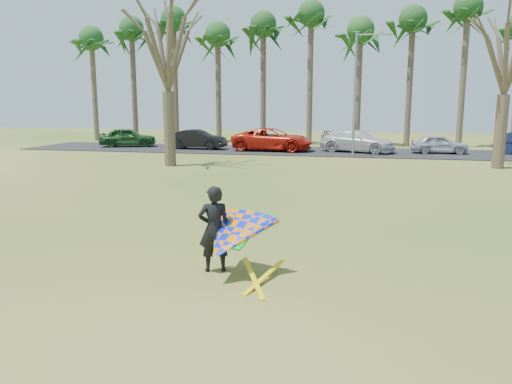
% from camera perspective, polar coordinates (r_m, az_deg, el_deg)
% --- Properties ---
extents(ground, '(100.00, 100.00, 0.00)m').
position_cam_1_polar(ground, '(12.50, -2.06, -6.58)').
color(ground, '#265312').
rests_on(ground, ground).
extents(parking_strip, '(46.00, 7.00, 0.06)m').
position_cam_1_polar(parking_strip, '(36.86, 8.02, 4.61)').
color(parking_strip, black).
rests_on(parking_strip, ground).
extents(palm_0, '(4.84, 4.84, 10.84)m').
position_cam_1_polar(palm_0, '(49.71, -18.29, 16.21)').
color(palm_0, brown).
rests_on(palm_0, ground).
extents(palm_1, '(4.84, 4.84, 11.54)m').
position_cam_1_polar(palm_1, '(47.90, -14.04, 17.47)').
color(palm_1, '#4B3A2D').
rests_on(palm_1, ground).
extents(palm_2, '(4.84, 4.84, 12.24)m').
position_cam_1_polar(palm_2, '(46.37, -9.41, 18.73)').
color(palm_2, '#48372B').
rests_on(palm_2, ground).
extents(palm_3, '(4.84, 4.84, 10.84)m').
position_cam_1_polar(palm_3, '(44.86, -4.40, 17.37)').
color(palm_3, '#48392B').
rests_on(palm_3, ground).
extents(palm_4, '(4.84, 4.84, 11.54)m').
position_cam_1_polar(palm_4, '(43.95, 0.85, 18.44)').
color(palm_4, '#4F412F').
rests_on(palm_4, ground).
extents(palm_5, '(4.84, 4.84, 12.24)m').
position_cam_1_polar(palm_5, '(43.41, 6.33, 19.39)').
color(palm_5, '#4D3C2E').
rests_on(palm_5, ground).
extents(palm_6, '(4.84, 4.84, 10.84)m').
position_cam_1_polar(palm_6, '(42.92, 11.86, 17.51)').
color(palm_6, brown).
rests_on(palm_6, ground).
extents(palm_7, '(4.84, 4.84, 11.54)m').
position_cam_1_polar(palm_7, '(43.10, 17.50, 18.15)').
color(palm_7, '#48392B').
rests_on(palm_7, ground).
extents(palm_8, '(4.84, 4.84, 12.24)m').
position_cam_1_polar(palm_8, '(43.65, 23.07, 18.61)').
color(palm_8, brown).
rests_on(palm_8, ground).
extents(bare_tree_left, '(6.60, 6.60, 9.70)m').
position_cam_1_polar(bare_tree_left, '(28.96, -10.17, 16.67)').
color(bare_tree_left, '#463A2A').
rests_on(bare_tree_left, ground).
extents(bare_tree_right, '(6.27, 6.27, 9.21)m').
position_cam_1_polar(bare_tree_right, '(30.49, 26.85, 14.77)').
color(bare_tree_right, '#4D3B2E').
rests_on(bare_tree_right, ground).
extents(streetlight, '(2.28, 0.18, 8.00)m').
position_cam_1_polar(streetlight, '(33.57, 11.51, 11.53)').
color(streetlight, gray).
rests_on(streetlight, ground).
extents(car_0, '(4.74, 3.15, 1.50)m').
position_cam_1_polar(car_0, '(41.42, -14.43, 6.09)').
color(car_0, '#1B441E').
rests_on(car_0, parking_strip).
extents(car_1, '(4.47, 1.68, 1.46)m').
position_cam_1_polar(car_1, '(38.42, -6.73, 6.00)').
color(car_1, black).
rests_on(car_1, parking_strip).
extents(car_2, '(6.03, 2.99, 1.64)m').
position_cam_1_polar(car_2, '(36.76, 1.91, 6.02)').
color(car_2, red).
rests_on(car_2, parking_strip).
extents(car_3, '(5.77, 3.78, 1.55)m').
position_cam_1_polar(car_3, '(36.48, 11.49, 5.72)').
color(car_3, silver).
rests_on(car_3, parking_strip).
extents(car_4, '(3.88, 1.75, 1.29)m').
position_cam_1_polar(car_4, '(37.11, 20.21, 5.16)').
color(car_4, '#A9AFB7').
rests_on(car_4, parking_strip).
extents(kite_flyer, '(2.13, 2.39, 2.03)m').
position_cam_1_polar(kite_flyer, '(10.46, -3.12, -5.05)').
color(kite_flyer, black).
rests_on(kite_flyer, ground).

